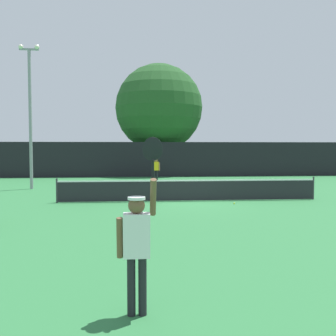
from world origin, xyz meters
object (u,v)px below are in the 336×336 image
player_serving (137,237)px  parked_car_mid (223,164)px  player_receiving (156,168)px  parked_car_far (247,163)px  tennis_ball (234,203)px  large_tree (159,108)px  parked_car_near (124,164)px  light_pole (30,108)px

player_serving → parked_car_mid: player_serving is taller
player_receiving → parked_car_mid: size_ratio=0.39×
parked_car_far → player_serving: bearing=-105.5°
player_serving → parked_car_mid: (8.68, 31.29, -0.36)m
tennis_ball → large_tree: size_ratio=0.01×
large_tree → parked_car_far: bearing=27.0°
parked_car_near → parked_car_mid: size_ratio=1.04×
light_pole → parked_car_near: (4.91, 15.68, -3.98)m
large_tree → parked_car_near: size_ratio=2.29×
player_serving → player_receiving: (1.44, 21.01, -0.12)m
parked_car_near → light_pole: bearing=-114.3°
player_serving → light_pole: size_ratio=0.31×
parked_car_mid → light_pole: bearing=-135.3°
player_serving → parked_car_far: bearing=70.6°
large_tree → light_pole: bearing=-124.7°
light_pole → parked_car_far: 25.18m
player_serving → parked_car_mid: bearing=74.5°
player_receiving → parked_car_mid: 12.58m
player_receiving → large_tree: 9.70m
player_serving → tennis_ball: size_ratio=37.77×
large_tree → parked_car_near: 7.30m
parked_car_near → parked_car_far: size_ratio=1.02×
tennis_ball → parked_car_near: bearing=103.4°
player_serving → parked_car_mid: size_ratio=0.61×
large_tree → tennis_ball: bearing=-84.0°
player_receiving → parked_car_far: bearing=-128.7°
player_serving → large_tree: bearing=85.7°
player_receiving → light_pole: (-7.54, -3.76, 3.73)m
player_serving → large_tree: (2.20, 29.24, 4.95)m
light_pole → large_tree: large_tree is taller
light_pole → parked_car_mid: bearing=43.5°
tennis_ball → large_tree: bearing=96.0°
player_receiving → large_tree: size_ratio=0.17×
player_receiving → parked_car_mid: bearing=-125.2°
player_receiving → parked_car_near: parked_car_near is taller
tennis_ball → player_serving: bearing=-112.2°
light_pole → parked_car_far: light_pole is taller
player_receiving → large_tree: (0.76, 8.23, 5.06)m
light_pole → parked_car_mid: size_ratio=1.98×
light_pole → player_receiving: bearing=26.5°
player_receiving → parked_car_mid: parked_car_mid is taller
light_pole → parked_car_far: bearing=43.1°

